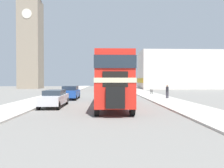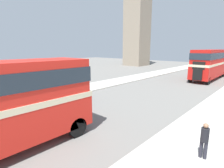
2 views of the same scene
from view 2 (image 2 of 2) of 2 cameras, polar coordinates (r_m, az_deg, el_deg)
name	(u,v)px [view 2 (image 2 of 2)]	position (r m, az deg, el deg)	size (l,w,h in m)	color
bus_distant	(210,62)	(29.91, 29.33, 6.29)	(2.55, 10.57, 4.42)	red
car_parked_mid	(63,94)	(15.51, -15.56, -3.14)	(1.83, 4.13, 1.53)	#1E479E
pedestrian_walking	(204,139)	(8.39, 27.95, -15.49)	(0.31, 0.31, 1.54)	#282833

